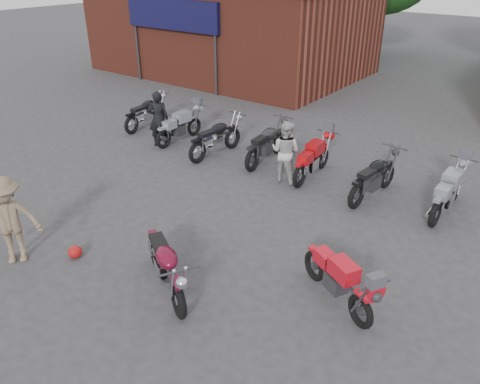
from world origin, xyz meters
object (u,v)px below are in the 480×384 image
Objects in this scene: person_light at (286,152)px; row_bike_5 at (374,175)px; vintage_motorcycle at (165,263)px; row_bike_4 at (313,157)px; row_bike_6 at (449,190)px; person_dark at (158,119)px; row_bike_2 at (216,136)px; row_bike_1 at (180,124)px; helmet at (75,252)px; row_bike_3 at (267,141)px; person_tan at (8,221)px; row_bike_0 at (146,111)px; sportbike at (339,277)px.

person_light reaches higher than row_bike_5.
vintage_motorcycle reaches higher than row_bike_4.
row_bike_5 reaches higher than row_bike_6.
person_dark reaches higher than row_bike_2.
row_bike_1 is 0.94× the size of row_bike_5.
row_bike_3 is (0.33, 6.11, 0.47)m from helmet.
vintage_motorcycle is 6.18m from row_bike_2.
person_tan is at bearing -164.16° from row_bike_1.
person_light is 5.95m from row_bike_0.
person_light is 2.25m from row_bike_5.
person_light is at bearing 102.04° from row_bike_6.
person_light reaches higher than row_bike_4.
sportbike is 5.00m from helmet.
row_bike_5 is at bearing 141.36° from person_dark.
row_bike_3 reaches higher than row_bike_1.
row_bike_1 is 1.62m from row_bike_2.
row_bike_1 is 0.92× the size of row_bike_3.
row_bike_5 is (1.73, -0.13, 0.02)m from row_bike_4.
row_bike_3 is at bearing 90.93° from row_bike_6.
row_bike_1 is (-4.10, 0.45, -0.25)m from person_light.
person_light is (-3.23, 3.51, 0.28)m from sportbike.
helmet is 0.14× the size of row_bike_6.
row_bike_0 is 1.82m from row_bike_1.
person_dark is at bearing 58.09° from person_tan.
row_bike_6 is (3.81, 0.74, -0.22)m from person_light.
person_tan is 7.21m from row_bike_4.
sportbike is at bearing 173.32° from row_bike_6.
sportbike is 8.33m from row_bike_1.
helmet is at bearing 158.91° from row_bike_4.
vintage_motorcycle is at bearing -144.66° from row_bike_2.
helmet is 0.16× the size of person_dark.
row_bike_3 is at bearing -84.72° from row_bike_1.
vintage_motorcycle is 1.01× the size of row_bike_5.
sportbike is at bearing -149.92° from row_bike_4.
row_bike_4 reaches higher than sportbike.
row_bike_2 is at bearing -11.10° from person_light.
row_bike_1 is 0.98× the size of row_bike_4.
helmet is 6.42m from row_bike_1.
row_bike_6 reaches higher than row_bike_1.
helmet is at bearing -129.95° from sportbike.
person_tan reaches higher than row_bike_5.
row_bike_6 is (4.87, -0.01, -0.02)m from row_bike_3.
row_bike_0 is 8.09m from row_bike_5.
row_bike_0 is (-3.69, 6.81, -0.31)m from person_tan.
row_bike_3 is at bearing 80.98° from row_bike_4.
row_bike_5 is (4.39, 6.57, -0.30)m from person_tan.
helmet is at bearing 154.53° from row_bike_5.
row_bike_6 reaches higher than row_bike_0.
row_bike_3 is at bearing 86.90° from helmet.
vintage_motorcycle is 2.90m from sportbike.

